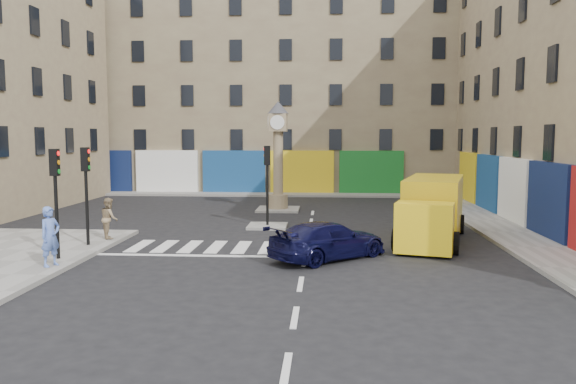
# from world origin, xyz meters

# --- Properties ---
(ground) EXTENTS (120.00, 120.00, 0.00)m
(ground) POSITION_xyz_m (0.00, 0.00, 0.00)
(ground) COLOR black
(ground) RESTS_ON ground
(sidewalk_right) EXTENTS (2.60, 30.00, 0.15)m
(sidewalk_right) POSITION_xyz_m (8.70, 10.00, 0.07)
(sidewalk_right) COLOR gray
(sidewalk_right) RESTS_ON ground
(sidewalk_far) EXTENTS (32.00, 2.40, 0.15)m
(sidewalk_far) POSITION_xyz_m (-4.00, 22.20, 0.07)
(sidewalk_far) COLOR gray
(sidewalk_far) RESTS_ON ground
(island_near) EXTENTS (1.80, 1.80, 0.12)m
(island_near) POSITION_xyz_m (-2.00, 8.00, 0.06)
(island_near) COLOR gray
(island_near) RESTS_ON ground
(island_far) EXTENTS (2.40, 2.40, 0.12)m
(island_far) POSITION_xyz_m (-2.00, 14.00, 0.06)
(island_far) COLOR gray
(island_far) RESTS_ON ground
(building_far) EXTENTS (32.00, 10.00, 17.00)m
(building_far) POSITION_xyz_m (-4.00, 28.00, 8.50)
(building_far) COLOR gray
(building_far) RESTS_ON ground
(traffic_light_left_near) EXTENTS (0.28, 0.22, 3.70)m
(traffic_light_left_near) POSITION_xyz_m (-8.30, 0.20, 2.62)
(traffic_light_left_near) COLOR black
(traffic_light_left_near) RESTS_ON sidewalk_left
(traffic_light_left_far) EXTENTS (0.28, 0.22, 3.70)m
(traffic_light_left_far) POSITION_xyz_m (-8.30, 2.60, 2.62)
(traffic_light_left_far) COLOR black
(traffic_light_left_far) RESTS_ON sidewalk_left
(traffic_light_island) EXTENTS (0.28, 0.22, 3.70)m
(traffic_light_island) POSITION_xyz_m (-2.00, 8.00, 2.59)
(traffic_light_island) COLOR black
(traffic_light_island) RESTS_ON island_near
(clock_pillar) EXTENTS (1.20, 1.20, 6.10)m
(clock_pillar) POSITION_xyz_m (-2.00, 14.00, 3.55)
(clock_pillar) COLOR #9B8A65
(clock_pillar) RESTS_ON island_far
(navy_sedan) EXTENTS (4.60, 4.37, 1.31)m
(navy_sedan) POSITION_xyz_m (0.81, 1.43, 0.66)
(navy_sedan) COLOR black
(navy_sedan) RESTS_ON ground
(yellow_van) EXTENTS (3.87, 7.27, 2.54)m
(yellow_van) POSITION_xyz_m (5.09, 5.26, 1.26)
(yellow_van) COLOR yellow
(yellow_van) RESTS_ON ground
(pedestrian_blue) EXTENTS (0.71, 0.82, 1.91)m
(pedestrian_blue) POSITION_xyz_m (-8.00, -0.88, 1.11)
(pedestrian_blue) COLOR #5776C8
(pedestrian_blue) RESTS_ON sidewalk_left
(pedestrian_tan) EXTENTS (0.93, 1.00, 1.64)m
(pedestrian_tan) POSITION_xyz_m (-8.00, 3.98, 0.97)
(pedestrian_tan) COLOR #99815E
(pedestrian_tan) RESTS_ON sidewalk_left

